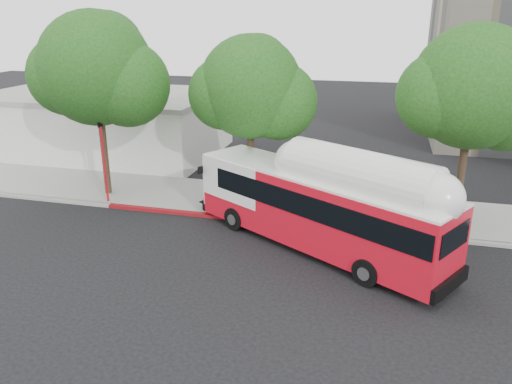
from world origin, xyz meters
TOP-DOWN VIEW (x-y plane):
  - ground at (0.00, 0.00)m, footprint 120.00×120.00m
  - sidewalk at (0.00, 6.50)m, footprint 60.00×5.00m
  - curb_strip at (0.00, 3.90)m, footprint 60.00×0.30m
  - red_curb_segment at (-3.00, 3.90)m, footprint 10.00×0.32m
  - street_tree_left at (-8.53, 5.56)m, footprint 6.67×5.80m
  - street_tree_mid at (-0.59, 6.06)m, footprint 5.75×5.00m
  - street_tree_right at (9.44, 5.86)m, footprint 6.21×5.40m
  - low_commercial_bldg at (-14.00, 14.00)m, footprint 16.20×10.20m
  - transit_bus at (3.04, 1.76)m, footprint 11.97×8.34m
  - signal_pole at (-8.33, 4.30)m, footprint 0.12×0.41m

SIDE VIEW (x-z plane):
  - ground at x=0.00m, z-range 0.00..0.00m
  - sidewalk at x=0.00m, z-range 0.00..0.15m
  - curb_strip at x=0.00m, z-range 0.00..0.15m
  - red_curb_segment at x=-3.00m, z-range 0.00..0.16m
  - transit_bus at x=3.04m, z-range -0.12..3.62m
  - low_commercial_bldg at x=-14.00m, z-range 0.03..4.28m
  - signal_pole at x=-8.33m, z-range 0.06..4.42m
  - street_tree_mid at x=-0.59m, z-range 1.60..10.22m
  - street_tree_right at x=9.44m, z-range 1.67..10.85m
  - street_tree_left at x=-8.53m, z-range 1.73..11.47m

